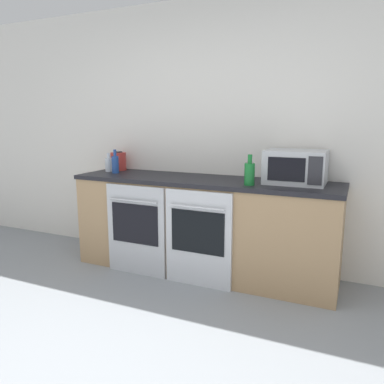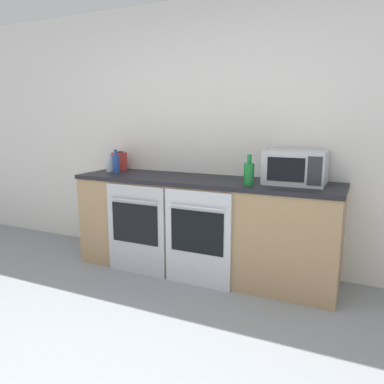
% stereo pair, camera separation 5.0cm
% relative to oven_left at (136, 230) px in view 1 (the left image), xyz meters
% --- Properties ---
extents(wall_back, '(10.00, 0.06, 2.60)m').
position_rel_oven_left_xyz_m(wall_back, '(0.55, 0.67, 0.86)').
color(wall_back, silver).
rests_on(wall_back, ground_plane).
extents(counter_back, '(2.51, 0.64, 0.91)m').
position_rel_oven_left_xyz_m(counter_back, '(0.55, 0.33, 0.02)').
color(counter_back, tan).
rests_on(counter_back, ground_plane).
extents(oven_left, '(0.62, 0.06, 0.86)m').
position_rel_oven_left_xyz_m(oven_left, '(0.00, 0.00, 0.00)').
color(oven_left, '#B7BABF').
rests_on(oven_left, ground_plane).
extents(oven_right, '(0.62, 0.06, 0.86)m').
position_rel_oven_left_xyz_m(oven_right, '(0.64, 0.00, 0.00)').
color(oven_right, silver).
rests_on(oven_right, ground_plane).
extents(microwave, '(0.50, 0.40, 0.29)m').
position_rel_oven_left_xyz_m(microwave, '(1.37, 0.41, 0.62)').
color(microwave, '#B7BABF').
rests_on(microwave, counter_back).
extents(bottle_blue, '(0.07, 0.07, 0.24)m').
position_rel_oven_left_xyz_m(bottle_blue, '(-0.42, 0.30, 0.57)').
color(bottle_blue, '#234793').
rests_on(bottle_blue, counter_back).
extents(bottle_green, '(0.09, 0.09, 0.26)m').
position_rel_oven_left_xyz_m(bottle_green, '(1.04, 0.16, 0.58)').
color(bottle_green, '#19722D').
rests_on(bottle_green, counter_back).
extents(bottle_clear, '(0.07, 0.07, 0.20)m').
position_rel_oven_left_xyz_m(bottle_clear, '(-0.55, 0.36, 0.55)').
color(bottle_clear, silver).
rests_on(bottle_clear, counter_back).
extents(kettle, '(0.17, 0.17, 0.20)m').
position_rel_oven_left_xyz_m(kettle, '(-0.52, 0.50, 0.57)').
color(kettle, '#B2332D').
rests_on(kettle, counter_back).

